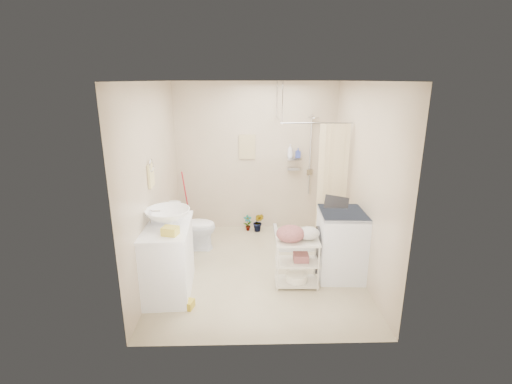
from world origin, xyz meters
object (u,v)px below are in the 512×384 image
toilet (192,226)px  laundry_rack (297,259)px  vanity (168,258)px  washing_machine (342,244)px

toilet → laundry_rack: (1.53, -1.16, 0.01)m
vanity → washing_machine: size_ratio=1.10×
vanity → toilet: 1.26m
washing_machine → laundry_rack: washing_machine is taller
vanity → laundry_rack: (1.65, 0.09, -0.07)m
washing_machine → laundry_rack: (-0.65, -0.25, -0.08)m
vanity → laundry_rack: 1.65m
laundry_rack → toilet: bearing=144.2°
vanity → laundry_rack: vanity is taller
toilet → washing_machine: washing_machine is taller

